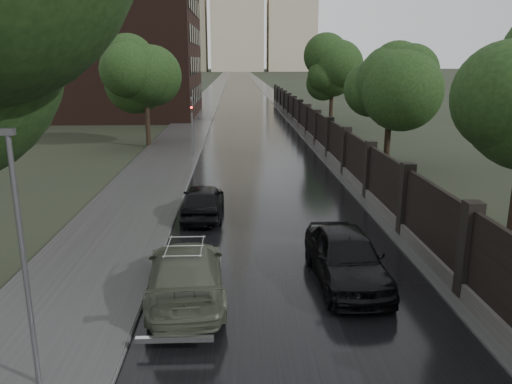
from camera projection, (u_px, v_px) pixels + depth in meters
name	position (u px, v px, depth m)	size (l,w,h in m)	color
road	(239.00, 77.00, 192.06)	(8.00, 420.00, 0.02)	black
sidewalk_left	(223.00, 77.00, 191.80)	(4.00, 420.00, 0.16)	#2D2D2D
verge_right	(253.00, 77.00, 192.27)	(3.00, 420.00, 0.08)	#2D2D2D
fence_right	(313.00, 129.00, 39.36)	(0.45, 75.72, 2.70)	#383533
tree_left_far	(145.00, 75.00, 35.83)	(4.25, 4.25, 7.39)	black
tree_right_b	(391.00, 83.00, 28.79)	(4.08, 4.08, 7.01)	black
tree_right_c	(332.00, 75.00, 46.18)	(4.08, 4.08, 7.01)	black
lamp_post	(24.00, 262.00, 9.06)	(0.25, 0.12, 5.11)	#59595E
traffic_light	(192.00, 122.00, 31.87)	(0.16, 0.32, 4.00)	#59595E
brick_building	(87.00, 26.00, 55.47)	(24.00, 18.00, 20.00)	black
stalinist_tower	(237.00, 3.00, 288.54)	(92.00, 30.00, 159.00)	tan
volga_sedan	(186.00, 273.00, 13.34)	(2.01, 4.94, 1.43)	#4A4F3F
hatchback_left	(203.00, 201.00, 20.30)	(1.65, 4.10, 1.40)	black
car_right_near	(346.00, 257.00, 14.26)	(1.86, 4.62, 1.57)	black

